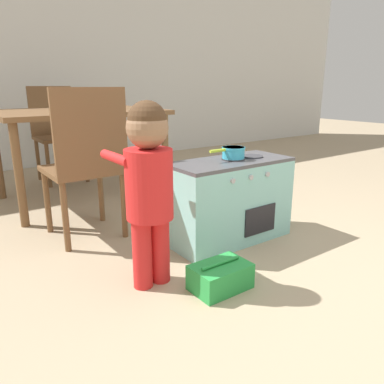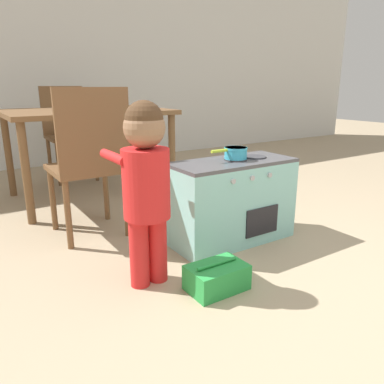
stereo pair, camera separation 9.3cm
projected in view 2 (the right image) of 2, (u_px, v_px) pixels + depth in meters
name	position (u px, v px, depth m)	size (l,w,h in m)	color
ground_plane	(366.00, 333.00, 1.43)	(16.00, 16.00, 0.00)	tan
wall_back	(63.00, 50.00, 4.23)	(10.00, 0.06, 2.60)	silver
play_kitchen	(232.00, 201.00, 2.23)	(0.75, 0.34, 0.50)	#8CD1CC
toy_pot	(235.00, 152.00, 2.16)	(0.24, 0.13, 0.07)	#38B2D6
child_figure	(146.00, 175.00, 1.66)	(0.24, 0.36, 0.86)	red
toy_basket	(217.00, 277.00, 1.73)	(0.27, 0.18, 0.14)	green
dining_table	(87.00, 120.00, 3.01)	(1.23, 0.92, 0.73)	brown
dining_chair_near	(90.00, 161.00, 2.22)	(0.42, 0.42, 0.91)	brown
dining_chair_far	(68.00, 131.00, 3.71)	(0.42, 0.42, 0.91)	brown
cup_on_table	(112.00, 103.00, 3.07)	(0.08, 0.08, 0.10)	teal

